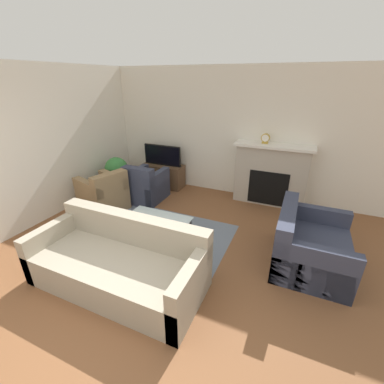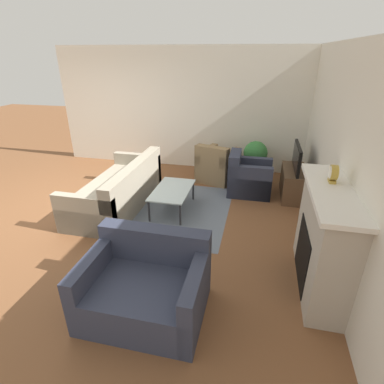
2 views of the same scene
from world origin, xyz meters
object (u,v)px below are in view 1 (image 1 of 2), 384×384
Objects in this scene: tv at (162,155)px; armchair_by_window at (104,195)px; armchair_accent at (146,187)px; coffee_table at (156,221)px; mantel_clock at (265,138)px; couch_loveseat at (308,247)px; potted_plant at (117,171)px; couch_sectional at (120,263)px.

tv is 1.69m from armchair_by_window.
coffee_table is (1.00, -1.24, 0.06)m from armchair_accent.
armchair_accent is at bearing 128.72° from coffee_table.
tv is 2.38m from mantel_clock.
armchair_by_window and armchair_accent have the same top height.
couch_loveseat is 1.49× the size of potted_plant.
couch_loveseat is (2.19, 1.35, 0.01)m from couch_sectional.
couch_sectional is at bearing 62.68° from armchair_by_window.
tv is 1.12× the size of potted_plant.
mantel_clock is (2.23, 0.96, 1.06)m from armchair_accent.
armchair_by_window is (-3.80, 0.19, 0.01)m from couch_loveseat.
couch_sectional reaches higher than coffee_table.
armchair_accent is 2.65m from mantel_clock.
tv is 1.11m from potted_plant.
couch_loveseat reaches higher than coffee_table.
armchair_accent is (0.07, -0.85, -0.48)m from tv.
armchair_by_window is at bearing -107.84° from tv.
couch_loveseat and armchair_by_window have the same top height.
mantel_clock reaches higher than couch_loveseat.
tv is at bearing -85.86° from armchair_accent.
armchair_by_window is 3.41m from mantel_clock.
couch_sectional is at bearing 121.62° from couch_loveseat.
armchair_accent is 4.17× the size of mantel_clock.
potted_plant is at bearing 143.85° from coffee_table.
couch_sectional and couch_loveseat have the same top height.
mantel_clock is (2.80, 1.64, 1.06)m from armchair_by_window.
couch_loveseat is at bearing 103.55° from armchair_by_window.
tv reaches higher than couch_sectional.
armchair_accent is (-3.24, 0.88, 0.01)m from couch_loveseat.
mantel_clock is at bearing 69.52° from couch_sectional.
coffee_table is 1.25× the size of potted_plant.
armchair_accent is 0.87m from potted_plant.
tv is at bearing -177.48° from mantel_clock.
tv is 4.76× the size of mantel_clock.
coffee_table is 2.71m from mantel_clock.
armchair_accent reaches higher than coffee_table.
tv is 0.98m from armchair_accent.
mantel_clock is (1.19, 3.18, 1.07)m from couch_sectional.
potted_plant is at bearing 128.96° from couch_sectional.
mantel_clock is (1.24, 2.20, 1.00)m from coffee_table.
armchair_by_window is at bearing 160.39° from coffee_table.
tv is at bearing 44.88° from potted_plant.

